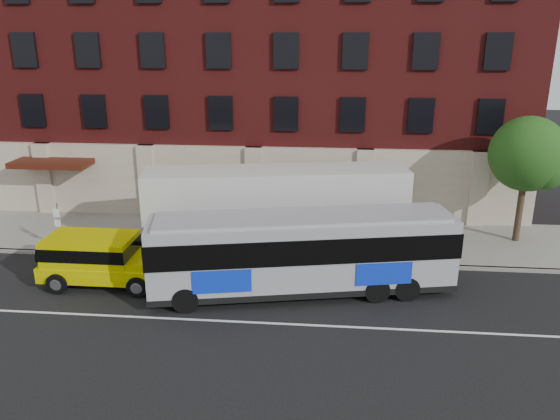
# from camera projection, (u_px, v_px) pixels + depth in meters

# --- Properties ---
(ground) EXTENTS (120.00, 120.00, 0.00)m
(ground) POSITION_uv_depth(u_px,v_px,m) (210.00, 328.00, 19.51)
(ground) COLOR black
(ground) RESTS_ON ground
(sidewalk) EXTENTS (60.00, 6.00, 0.15)m
(sidewalk) POSITION_uv_depth(u_px,v_px,m) (247.00, 236.00, 28.00)
(sidewalk) COLOR gray
(sidewalk) RESTS_ON ground
(kerb) EXTENTS (60.00, 0.25, 0.15)m
(kerb) POSITION_uv_depth(u_px,v_px,m) (238.00, 259.00, 25.16)
(kerb) COLOR gray
(kerb) RESTS_ON ground
(lane_line) EXTENTS (60.00, 0.12, 0.01)m
(lane_line) POSITION_uv_depth(u_px,v_px,m) (213.00, 320.00, 19.98)
(lane_line) COLOR silver
(lane_line) RESTS_ON ground
(building) EXTENTS (30.00, 12.10, 15.00)m
(building) POSITION_uv_depth(u_px,v_px,m) (264.00, 75.00, 33.14)
(building) COLOR maroon
(building) RESTS_ON sidewalk
(sign_pole) EXTENTS (0.30, 0.20, 2.50)m
(sign_pole) POSITION_uv_depth(u_px,v_px,m) (59.00, 225.00, 25.61)
(sign_pole) COLOR gray
(sign_pole) RESTS_ON ground
(street_tree) EXTENTS (3.60, 3.60, 6.20)m
(street_tree) POSITION_uv_depth(u_px,v_px,m) (528.00, 157.00, 25.92)
(street_tree) COLOR #332219
(street_tree) RESTS_ON sidewalk
(city_bus) EXTENTS (12.34, 4.96, 3.31)m
(city_bus) POSITION_uv_depth(u_px,v_px,m) (302.00, 251.00, 21.59)
(city_bus) COLOR #989BA2
(city_bus) RESTS_ON ground
(yellow_suv) EXTENTS (5.49, 2.43, 2.09)m
(yellow_suv) POSITION_uv_depth(u_px,v_px,m) (100.00, 257.00, 22.58)
(yellow_suv) COLOR #D1CB00
(yellow_suv) RESTS_ON ground
(shipping_container) EXTENTS (12.42, 4.55, 4.06)m
(shipping_container) POSITION_uv_depth(u_px,v_px,m) (277.00, 212.00, 25.68)
(shipping_container) COLOR black
(shipping_container) RESTS_ON ground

